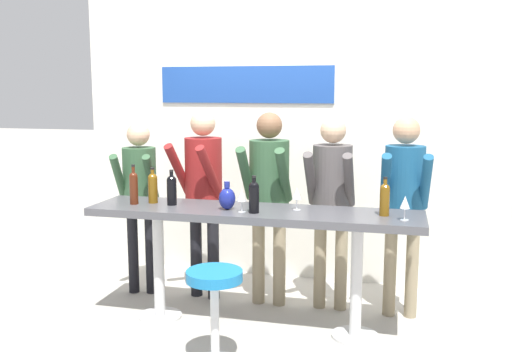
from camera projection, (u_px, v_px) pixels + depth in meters
name	position (u px, v px, depth m)	size (l,w,h in m)	color
ground_plane	(253.00, 327.00, 4.58)	(40.00, 40.00, 0.00)	#B2ADA3
back_wall	(286.00, 136.00, 5.67)	(4.20, 0.12, 2.85)	silver
tasting_table	(253.00, 227.00, 4.46)	(2.60, 0.58, 0.97)	#4C4C51
bar_stool	(215.00, 304.00, 3.85)	(0.40, 0.40, 0.69)	silver
person_far_left	(140.00, 188.00, 5.21)	(0.42, 0.53, 1.59)	black
person_left	(203.00, 183.00, 5.08)	(0.46, 0.58, 1.71)	black
person_center_left	(269.00, 187.00, 4.92)	(0.42, 0.53, 1.70)	gray
person_center	(332.00, 192.00, 4.82)	(0.40, 0.52, 1.66)	gray
person_center_right	(404.00, 194.00, 4.64)	(0.40, 0.52, 1.67)	gray
wine_bottle_0	(153.00, 186.00, 4.67)	(0.08, 0.08, 0.29)	brown
wine_bottle_1	(134.00, 186.00, 4.62)	(0.07, 0.07, 0.33)	#4C1E0F
wine_bottle_2	(254.00, 196.00, 4.29)	(0.08, 0.08, 0.28)	black
wine_bottle_3	(385.00, 198.00, 4.19)	(0.07, 0.07, 0.29)	brown
wine_bottle_4	(172.00, 189.00, 4.59)	(0.08, 0.08, 0.29)	black
wine_glass_0	(297.00, 194.00, 4.39)	(0.07, 0.07, 0.18)	silver
wine_glass_1	(242.00, 196.00, 4.31)	(0.07, 0.07, 0.18)	silver
wine_glass_2	(405.00, 203.00, 4.05)	(0.07, 0.07, 0.18)	silver
decorative_vase	(227.00, 198.00, 4.42)	(0.13, 0.13, 0.22)	navy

